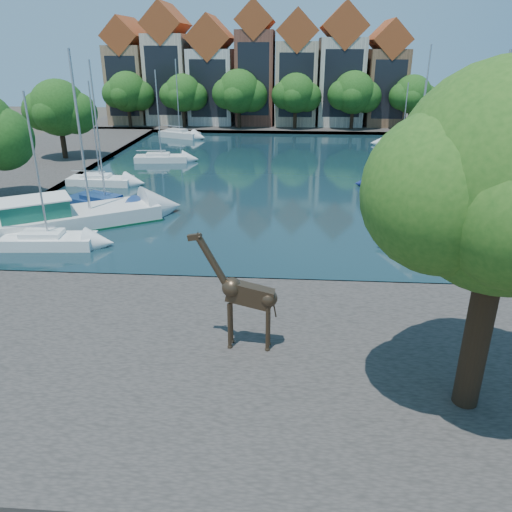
% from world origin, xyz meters
% --- Properties ---
extents(ground, '(160.00, 160.00, 0.00)m').
position_xyz_m(ground, '(0.00, 0.00, 0.00)').
color(ground, '#38332B').
rests_on(ground, ground).
extents(water_basin, '(38.00, 50.00, 0.08)m').
position_xyz_m(water_basin, '(0.00, 24.00, 0.04)').
color(water_basin, black).
rests_on(water_basin, ground).
extents(near_quay, '(50.00, 14.00, 0.50)m').
position_xyz_m(near_quay, '(0.00, -7.00, 0.25)').
color(near_quay, '#443F3B').
rests_on(near_quay, ground).
extents(far_quay, '(60.00, 16.00, 0.50)m').
position_xyz_m(far_quay, '(0.00, 56.00, 0.25)').
color(far_quay, '#443F3B').
rests_on(far_quay, ground).
extents(left_quay, '(14.00, 52.00, 0.50)m').
position_xyz_m(left_quay, '(-25.00, 24.00, 0.25)').
color(left_quay, '#443F3B').
rests_on(left_quay, ground).
extents(plane_tree, '(8.32, 6.40, 10.62)m').
position_xyz_m(plane_tree, '(7.62, -9.01, 7.67)').
color(plane_tree, '#332114').
rests_on(plane_tree, near_quay).
extents(townhouse_west_end, '(5.44, 9.18, 14.93)m').
position_xyz_m(townhouse_west_end, '(-23.00, 55.99, 7.36)').
color(townhouse_west_end, '#9A7754').
rests_on(townhouse_west_end, far_quay).
extents(townhouse_west_mid, '(5.94, 9.18, 16.79)m').
position_xyz_m(townhouse_west_mid, '(-17.00, 55.99, 8.23)').
color(townhouse_west_mid, beige).
rests_on(townhouse_west_mid, far_quay).
extents(townhouse_west_inner, '(6.43, 9.18, 15.15)m').
position_xyz_m(townhouse_west_inner, '(-10.50, 55.99, 7.35)').
color(townhouse_west_inner, beige).
rests_on(townhouse_west_inner, far_quay).
extents(townhouse_center, '(5.44, 9.18, 16.93)m').
position_xyz_m(townhouse_center, '(-4.00, 55.99, 8.36)').
color(townhouse_center, brown).
rests_on(townhouse_center, far_quay).
extents(townhouse_east_inner, '(5.94, 9.18, 15.79)m').
position_xyz_m(townhouse_east_inner, '(2.00, 55.99, 7.73)').
color(townhouse_east_inner, tan).
rests_on(townhouse_east_inner, far_quay).
extents(townhouse_east_mid, '(6.43, 9.18, 16.65)m').
position_xyz_m(townhouse_east_mid, '(8.50, 55.99, 8.10)').
color(townhouse_east_mid, beige).
rests_on(townhouse_east_mid, far_quay).
extents(townhouse_east_end, '(5.44, 9.18, 14.43)m').
position_xyz_m(townhouse_east_end, '(15.00, 55.99, 7.11)').
color(townhouse_east_end, brown).
rests_on(townhouse_east_end, far_quay).
extents(far_tree_far_west, '(7.28, 5.60, 7.68)m').
position_xyz_m(far_tree_far_west, '(-21.90, 50.49, 5.18)').
color(far_tree_far_west, '#332114').
rests_on(far_tree_far_west, far_quay).
extents(far_tree_west, '(6.76, 5.20, 7.36)m').
position_xyz_m(far_tree_west, '(-13.91, 50.49, 5.08)').
color(far_tree_west, '#332114').
rests_on(far_tree_west, far_quay).
extents(far_tree_mid_west, '(7.80, 6.00, 8.00)m').
position_xyz_m(far_tree_mid_west, '(-5.89, 50.49, 5.29)').
color(far_tree_mid_west, '#332114').
rests_on(far_tree_mid_west, far_quay).
extents(far_tree_mid_east, '(7.02, 5.40, 7.52)m').
position_xyz_m(far_tree_mid_east, '(2.10, 50.49, 5.13)').
color(far_tree_mid_east, '#332114').
rests_on(far_tree_mid_east, far_quay).
extents(far_tree_east, '(7.54, 5.80, 7.84)m').
position_xyz_m(far_tree_east, '(10.11, 50.49, 5.24)').
color(far_tree_east, '#332114').
rests_on(far_tree_east, far_quay).
extents(far_tree_far_east, '(6.76, 5.20, 7.36)m').
position_xyz_m(far_tree_far_east, '(18.09, 50.49, 5.08)').
color(far_tree_far_east, '#332114').
rests_on(far_tree_far_east, far_quay).
extents(side_tree_left_far, '(7.28, 5.60, 7.88)m').
position_xyz_m(side_tree_left_far, '(-21.90, 27.99, 5.38)').
color(side_tree_left_far, '#332114').
rests_on(side_tree_left_far, left_quay).
extents(giraffe_statue, '(3.20, 0.62, 4.57)m').
position_xyz_m(giraffe_statue, '(0.00, -6.22, 2.75)').
color(giraffe_statue, '#3C2D1E').
rests_on(giraffe_statue, near_quay).
extents(motorsailer, '(11.64, 9.11, 11.09)m').
position_xyz_m(motorsailer, '(-13.33, 7.79, 0.92)').
color(motorsailer, silver).
rests_on(motorsailer, water_basin).
extents(sailboat_left_a, '(5.55, 2.31, 8.97)m').
position_xyz_m(sailboat_left_a, '(-12.77, 4.37, 0.62)').
color(sailboat_left_a, white).
rests_on(sailboat_left_a, water_basin).
extents(sailboat_left_b, '(6.88, 4.79, 10.38)m').
position_xyz_m(sailboat_left_b, '(-12.00, 12.11, 0.63)').
color(sailboat_left_b, navy).
rests_on(sailboat_left_b, water_basin).
extents(sailboat_left_c, '(5.59, 2.11, 8.62)m').
position_xyz_m(sailboat_left_c, '(-15.00, 19.08, 0.57)').
color(sailboat_left_c, white).
rests_on(sailboat_left_c, water_basin).
extents(sailboat_left_d, '(5.62, 2.53, 9.10)m').
position_xyz_m(sailboat_left_d, '(-12.00, 28.80, 0.58)').
color(sailboat_left_d, silver).
rests_on(sailboat_left_d, water_basin).
extents(sailboat_left_e, '(5.90, 4.09, 9.77)m').
position_xyz_m(sailboat_left_e, '(-13.31, 44.00, 0.69)').
color(sailboat_left_e, silver).
rests_on(sailboat_left_e, water_basin).
extents(sailboat_right_a, '(8.01, 4.82, 11.03)m').
position_xyz_m(sailboat_right_a, '(12.00, 4.00, 0.68)').
color(sailboat_right_a, silver).
rests_on(sailboat_right_a, water_basin).
extents(sailboat_right_b, '(7.31, 3.00, 11.35)m').
position_xyz_m(sailboat_right_b, '(12.30, 20.44, 0.60)').
color(sailboat_right_b, navy).
rests_on(sailboat_right_b, water_basin).
extents(sailboat_right_c, '(4.80, 1.75, 8.03)m').
position_xyz_m(sailboat_right_c, '(15.00, 31.69, 0.60)').
color(sailboat_right_c, silver).
rests_on(sailboat_right_c, water_basin).
extents(sailboat_right_d, '(5.40, 2.70, 7.36)m').
position_xyz_m(sailboat_right_d, '(15.00, 39.73, 0.58)').
color(sailboat_right_d, white).
rests_on(sailboat_right_d, water_basin).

